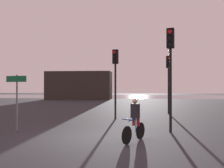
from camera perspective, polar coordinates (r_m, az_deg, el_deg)
ground_plane at (r=10.23m, az=-5.62°, el=-12.22°), size 120.00×120.00×0.00m
water_strip at (r=48.47m, az=3.24°, el=-2.87°), size 80.00×16.00×0.01m
distant_building at (r=39.40m, az=-7.47°, el=-0.32°), size 9.97×4.00×4.30m
traffic_light_center at (r=15.71m, az=0.77°, el=3.06°), size 0.39×0.41×4.37m
traffic_light_near_right at (r=11.62m, az=13.21°, el=5.30°), size 0.38×0.40×4.69m
traffic_light_far_right at (r=19.11m, az=12.79°, el=2.36°), size 0.35×0.36×4.32m
direction_sign_post at (r=12.27m, az=-20.96°, el=-2.24°), size 1.08×0.28×2.60m
cyclist at (r=9.51m, az=5.23°, el=-8.12°), size 0.86×1.52×1.62m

